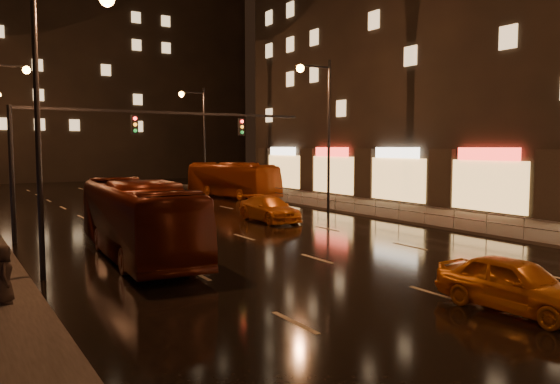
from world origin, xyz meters
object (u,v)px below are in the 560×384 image
object	(u,v)px
bus_red	(137,219)
bus_curb	(232,180)
taxi_near	(515,284)
pedestrian_c	(3,275)
taxi_far	(269,209)

from	to	relation	value
bus_red	bus_curb	world-z (taller)	bus_red
bus_curb	taxi_near	distance (m)	34.35
bus_red	pedestrian_c	distance (m)	7.26
bus_curb	pedestrian_c	world-z (taller)	bus_curb
bus_red	bus_curb	distance (m)	25.59
taxi_far	pedestrian_c	xyz separation A→B (m)	(-15.00, -11.24, 0.23)
bus_red	pedestrian_c	xyz separation A→B (m)	(-5.22, -5.01, -0.58)
bus_curb	taxi_near	bearing A→B (deg)	-111.80
bus_curb	taxi_far	xyz separation A→B (m)	(-5.00, -14.67, -0.79)
taxi_near	pedestrian_c	bearing A→B (deg)	144.45
taxi_near	taxi_far	xyz separation A→B (m)	(3.50, 18.60, -0.01)
bus_red	taxi_near	xyz separation A→B (m)	(6.28, -12.37, -0.80)
bus_curb	taxi_near	xyz separation A→B (m)	(-8.50, -33.27, -0.78)
bus_curb	pedestrian_c	xyz separation A→B (m)	(-20.00, -25.91, -0.56)
bus_curb	taxi_far	world-z (taller)	bus_curb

